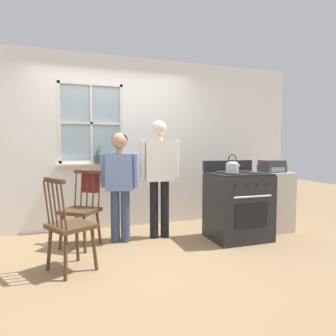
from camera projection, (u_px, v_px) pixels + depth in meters
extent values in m
plane|color=#937551|center=(132.00, 256.00, 3.51)|extent=(16.00, 16.00, 0.00)
cube|color=white|center=(209.00, 143.00, 5.28)|extent=(3.05, 0.06, 2.70)
cube|color=white|center=(93.00, 196.00, 4.69)|extent=(0.97, 0.06, 1.03)
cube|color=white|center=(90.00, 68.00, 4.55)|extent=(0.97, 0.06, 0.44)
cube|color=silver|center=(93.00, 164.00, 4.58)|extent=(1.03, 0.10, 0.03)
cube|color=#9EB7C6|center=(91.00, 123.00, 4.62)|extent=(0.91, 0.01, 1.17)
cube|color=silver|center=(91.00, 123.00, 4.59)|extent=(0.04, 0.02, 1.23)
cube|color=silver|center=(91.00, 123.00, 4.59)|extent=(0.97, 0.02, 0.04)
cube|color=silver|center=(59.00, 122.00, 4.44)|extent=(0.04, 0.03, 1.23)
cube|color=silver|center=(122.00, 124.00, 4.74)|extent=(0.04, 0.03, 1.23)
cube|color=silver|center=(91.00, 84.00, 4.55)|extent=(0.97, 0.03, 0.04)
cube|color=silver|center=(92.00, 162.00, 4.63)|extent=(0.97, 0.03, 0.04)
cube|color=#4C331E|center=(80.00, 211.00, 3.82)|extent=(0.58, 0.57, 0.04)
cylinder|color=#4C331E|center=(61.00, 232.00, 3.73)|extent=(0.09, 0.06, 0.45)
cylinder|color=#4C331E|center=(85.00, 234.00, 3.63)|extent=(0.06, 0.09, 0.45)
cylinder|color=#4C331E|center=(77.00, 225.00, 4.04)|extent=(0.06, 0.09, 0.45)
cylinder|color=#4C331E|center=(99.00, 228.00, 3.93)|extent=(0.09, 0.06, 0.45)
cylinder|color=#4C331E|center=(76.00, 190.00, 4.02)|extent=(0.05, 0.06, 0.47)
cylinder|color=#4C331E|center=(81.00, 190.00, 3.99)|extent=(0.05, 0.06, 0.47)
cylinder|color=#4C331E|center=(87.00, 191.00, 3.96)|extent=(0.05, 0.06, 0.47)
cylinder|color=#4C331E|center=(93.00, 191.00, 3.93)|extent=(0.05, 0.06, 0.47)
cylinder|color=#4C331E|center=(99.00, 191.00, 3.90)|extent=(0.05, 0.06, 0.47)
cube|color=#4C331E|center=(87.00, 172.00, 3.94)|extent=(0.33, 0.26, 0.04)
cube|color=#4C331E|center=(71.00, 226.00, 3.09)|extent=(0.55, 0.56, 0.04)
cylinder|color=#4C331E|center=(94.00, 249.00, 3.11)|extent=(0.09, 0.06, 0.45)
cylinder|color=#4C331E|center=(77.00, 242.00, 3.34)|extent=(0.06, 0.09, 0.45)
cylinder|color=#4C331E|center=(66.00, 257.00, 2.87)|extent=(0.06, 0.09, 0.45)
cylinder|color=#4C331E|center=(49.00, 249.00, 3.11)|extent=(0.09, 0.06, 0.45)
cylinder|color=#4C331E|center=(64.00, 208.00, 2.83)|extent=(0.07, 0.05, 0.47)
cylinder|color=#4C331E|center=(59.00, 207.00, 2.89)|extent=(0.07, 0.05, 0.47)
cylinder|color=#4C331E|center=(55.00, 206.00, 2.95)|extent=(0.07, 0.05, 0.47)
cylinder|color=#4C331E|center=(51.00, 205.00, 3.01)|extent=(0.07, 0.05, 0.47)
cylinder|color=#4C331E|center=(47.00, 203.00, 3.07)|extent=(0.07, 0.05, 0.47)
cube|color=#4C331E|center=(54.00, 181.00, 2.93)|extent=(0.21, 0.35, 0.04)
cylinder|color=#384766|center=(115.00, 216.00, 4.04)|extent=(0.12, 0.12, 0.70)
cylinder|color=#384766|center=(125.00, 216.00, 4.04)|extent=(0.12, 0.12, 0.70)
cube|color=#6B84B7|center=(120.00, 172.00, 3.99)|extent=(0.41, 0.32, 0.49)
cylinder|color=#6B84B7|center=(103.00, 170.00, 3.98)|extent=(0.11, 0.13, 0.46)
cylinder|color=#6B84B7|center=(136.00, 171.00, 3.97)|extent=(0.11, 0.13, 0.46)
cylinder|color=tan|center=(120.00, 151.00, 3.97)|extent=(0.10, 0.10, 0.06)
sphere|color=tan|center=(119.00, 141.00, 3.97)|extent=(0.21, 0.21, 0.21)
ellipsoid|color=black|center=(120.00, 139.00, 3.98)|extent=(0.22, 0.22, 0.17)
cylinder|color=black|center=(154.00, 209.00, 4.21)|extent=(0.12, 0.12, 0.81)
cylinder|color=black|center=(165.00, 209.00, 4.25)|extent=(0.12, 0.12, 0.81)
cube|color=white|center=(159.00, 161.00, 4.18)|extent=(0.42, 0.23, 0.57)
cylinder|color=white|center=(143.00, 159.00, 4.09)|extent=(0.08, 0.12, 0.52)
cylinder|color=white|center=(176.00, 159.00, 4.23)|extent=(0.08, 0.12, 0.52)
cylinder|color=beige|center=(159.00, 138.00, 4.16)|extent=(0.10, 0.10, 0.07)
sphere|color=beige|center=(159.00, 128.00, 4.15)|extent=(0.20, 0.20, 0.20)
ellipsoid|color=silver|center=(159.00, 127.00, 4.16)|extent=(0.21, 0.21, 0.17)
cube|color=#232326|center=(238.00, 207.00, 4.16)|extent=(0.79, 0.64, 0.90)
cube|color=black|center=(238.00, 174.00, 4.13)|extent=(0.77, 0.61, 0.02)
cylinder|color=#2D2D30|center=(232.00, 174.00, 3.95)|extent=(0.20, 0.20, 0.02)
cylinder|color=#2D2D30|center=(255.00, 173.00, 4.06)|extent=(0.20, 0.20, 0.02)
cylinder|color=#2D2D30|center=(222.00, 172.00, 4.19)|extent=(0.20, 0.20, 0.02)
cylinder|color=#2D2D30|center=(244.00, 171.00, 4.30)|extent=(0.20, 0.20, 0.02)
cube|color=#232326|center=(228.00, 166.00, 4.39)|extent=(0.79, 0.06, 0.16)
cube|color=black|center=(251.00, 216.00, 3.86)|extent=(0.49, 0.01, 0.32)
cylinder|color=silver|center=(253.00, 197.00, 3.82)|extent=(0.55, 0.02, 0.02)
cylinder|color=#232326|center=(236.00, 186.00, 3.74)|extent=(0.04, 0.02, 0.04)
cylinder|color=#232326|center=(247.00, 186.00, 3.80)|extent=(0.04, 0.02, 0.04)
cylinder|color=#232326|center=(258.00, 185.00, 3.85)|extent=(0.04, 0.02, 0.04)
cylinder|color=#232326|center=(268.00, 185.00, 3.90)|extent=(0.04, 0.02, 0.04)
cylinder|color=#B7B7BC|center=(232.00, 168.00, 3.94)|extent=(0.17, 0.17, 0.12)
ellipsoid|color=#B7B7BC|center=(232.00, 164.00, 3.94)|extent=(0.16, 0.16, 0.07)
sphere|color=black|center=(232.00, 160.00, 3.93)|extent=(0.03, 0.03, 0.03)
cylinder|color=#B7B7BC|center=(238.00, 167.00, 3.97)|extent=(0.08, 0.03, 0.07)
torus|color=black|center=(232.00, 159.00, 3.93)|extent=(0.12, 0.01, 0.12)
cylinder|color=#42474C|center=(99.00, 160.00, 4.59)|extent=(0.15, 0.15, 0.11)
cylinder|color=#33261C|center=(99.00, 156.00, 4.59)|extent=(0.14, 0.14, 0.01)
cone|color=#2D7038|center=(100.00, 150.00, 4.60)|extent=(0.06, 0.05, 0.18)
cone|color=#2D7038|center=(99.00, 153.00, 4.61)|extent=(0.04, 0.05, 0.08)
cone|color=#2D7038|center=(98.00, 150.00, 4.58)|extent=(0.09, 0.05, 0.18)
cone|color=#2D7038|center=(98.00, 153.00, 4.57)|extent=(0.04, 0.05, 0.10)
cone|color=#2D7038|center=(100.00, 152.00, 4.57)|extent=(0.06, 0.06, 0.14)
cube|color=maroon|center=(91.00, 183.00, 4.04)|extent=(0.23, 0.20, 0.26)
torus|color=maroon|center=(87.00, 171.00, 3.95)|extent=(0.17, 0.17, 0.01)
cube|color=beige|center=(270.00, 202.00, 4.59)|extent=(0.55, 0.50, 0.87)
cube|color=beige|center=(271.00, 173.00, 4.56)|extent=(0.55, 0.50, 0.03)
cube|color=#38383A|center=(272.00, 169.00, 4.53)|extent=(0.34, 0.28, 0.10)
cube|color=#38383A|center=(272.00, 163.00, 4.53)|extent=(0.32, 0.27, 0.08)
cube|color=gray|center=(278.00, 170.00, 4.40)|extent=(0.24, 0.01, 0.06)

